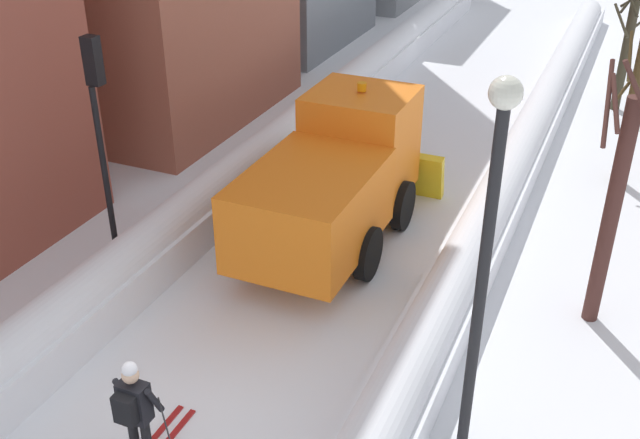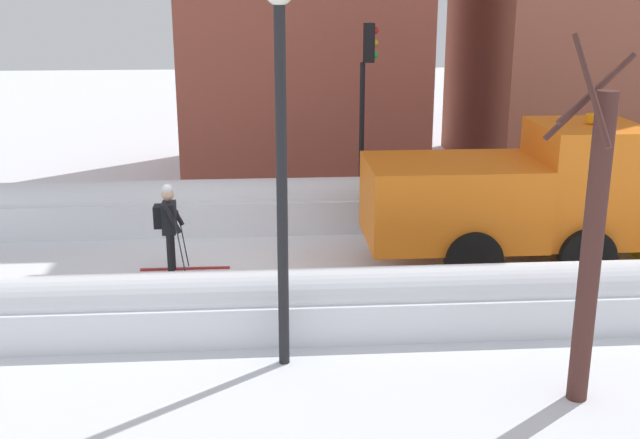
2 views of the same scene
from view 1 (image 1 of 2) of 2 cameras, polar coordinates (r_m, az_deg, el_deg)
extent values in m
plane|color=white|center=(19.32, 5.53, 3.48)|extent=(80.00, 80.00, 0.00)
cube|color=white|center=(20.15, -2.30, 5.92)|extent=(1.10, 36.00, 0.77)
cylinder|color=white|center=(20.00, -2.32, 6.94)|extent=(0.90, 34.20, 0.90)
cube|color=white|center=(18.60, 14.08, 2.77)|extent=(1.10, 36.00, 0.67)
cylinder|color=white|center=(18.46, 14.20, 3.70)|extent=(0.90, 34.20, 0.90)
cube|color=orange|center=(14.58, -0.75, 0.82)|extent=(2.30, 3.40, 1.60)
cube|color=orange|center=(16.68, 3.08, 5.91)|extent=(2.20, 2.00, 2.30)
cube|color=black|center=(17.34, 4.27, 8.58)|extent=(1.85, 0.06, 1.01)
cube|color=yellow|center=(18.34, 4.49, 3.97)|extent=(3.20, 0.46, 1.13)
cylinder|color=orange|center=(16.23, 3.20, 10.03)|extent=(0.20, 0.20, 0.18)
cylinder|color=black|center=(17.34, -0.94, 2.51)|extent=(0.25, 1.10, 1.10)
cylinder|color=black|center=(16.61, 6.31, 1.07)|extent=(0.25, 1.10, 1.10)
cylinder|color=black|center=(15.60, -4.28, -0.81)|extent=(0.25, 1.10, 1.10)
cylinder|color=black|center=(14.79, 3.66, -2.59)|extent=(0.25, 1.10, 1.10)
cylinder|color=black|center=(11.41, -13.92, -15.78)|extent=(0.14, 0.14, 0.82)
cube|color=black|center=(10.87, -13.90, -13.28)|extent=(0.42, 0.26, 0.62)
cube|color=black|center=(10.73, -14.59, -13.81)|extent=(0.32, 0.16, 0.44)
sphere|color=tan|center=(10.57, -14.20, -11.38)|extent=(0.24, 0.24, 0.24)
sphere|color=silver|center=(10.50, -14.27, -10.97)|extent=(0.22, 0.22, 0.22)
cylinder|color=black|center=(11.04, -14.72, -12.42)|extent=(0.09, 0.33, 0.56)
cylinder|color=black|center=(10.78, -12.46, -13.28)|extent=(0.09, 0.33, 0.56)
cylinder|color=#262628|center=(11.49, -14.17, -14.11)|extent=(0.02, 0.19, 1.19)
cylinder|color=#262628|center=(11.21, -11.62, -15.10)|extent=(0.02, 0.19, 1.19)
cylinder|color=black|center=(15.18, -15.95, 2.90)|extent=(0.12, 0.12, 3.78)
cube|color=black|center=(14.46, -16.87, 11.47)|extent=(0.28, 0.24, 0.90)
sphere|color=red|center=(14.47, -16.70, 12.68)|extent=(0.18, 0.18, 0.18)
sphere|color=gold|center=(14.55, -16.54, 11.63)|extent=(0.18, 0.18, 0.18)
sphere|color=green|center=(14.63, -16.39, 10.59)|extent=(0.18, 0.18, 0.18)
cylinder|color=black|center=(10.08, 12.05, -5.88)|extent=(0.16, 0.16, 5.27)
sphere|color=silver|center=(8.81, 13.93, 9.32)|extent=(0.40, 0.40, 0.40)
cylinder|color=#4A2924|center=(13.72, 21.22, 0.23)|extent=(0.28, 0.28, 4.27)
cylinder|color=#4A2924|center=(12.82, 21.51, 8.23)|extent=(0.35, 0.89, 0.74)
cylinder|color=#4A2924|center=(12.89, 21.02, 8.27)|extent=(0.23, 1.20, 1.13)
cylinder|color=#4C3A1F|center=(19.62, 22.55, 7.61)|extent=(0.28, 0.28, 3.69)
cylinder|color=#4C3A1F|center=(19.16, 22.49, 11.40)|extent=(0.24, 0.84, 1.01)
cylinder|color=#4C3A1F|center=(19.57, 22.50, 9.68)|extent=(0.53, 0.53, 0.92)
cylinder|color=#393324|center=(24.67, 22.24, 11.91)|extent=(0.28, 0.28, 3.78)
cylinder|color=#393324|center=(24.24, 21.91, 13.84)|extent=(0.63, 0.93, 0.81)
camera|label=2|loc=(12.74, 69.69, -3.30)|focal=44.03mm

